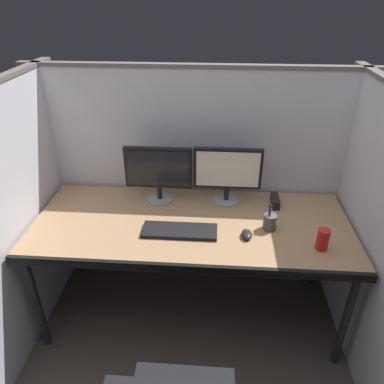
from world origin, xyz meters
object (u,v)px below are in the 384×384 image
at_px(computer_mouse, 247,234).
at_px(pen_cup, 270,222).
at_px(keyboard_main, 180,231).
at_px(monitor_left, 159,171).
at_px(soda_can, 323,239).
at_px(desk, 191,230).
at_px(red_stapler, 275,201).
at_px(monitor_right, 227,172).

distance_m(computer_mouse, pen_cup, 0.17).
height_order(keyboard_main, computer_mouse, computer_mouse).
xyz_separation_m(keyboard_main, computer_mouse, (0.38, -0.02, 0.01)).
xyz_separation_m(monitor_left, soda_can, (0.95, -0.44, -0.15)).
relative_size(monitor_left, keyboard_main, 1.00).
bearing_deg(desk, soda_can, -14.64).
height_order(pen_cup, red_stapler, pen_cup).
xyz_separation_m(monitor_left, monitor_right, (0.44, 0.02, 0.00)).
distance_m(monitor_right, red_stapler, 0.37).
xyz_separation_m(monitor_left, computer_mouse, (0.55, -0.37, -0.20)).
bearing_deg(soda_can, monitor_right, 137.89).
bearing_deg(monitor_right, computer_mouse, -73.54).
bearing_deg(desk, pen_cup, -2.92).
xyz_separation_m(desk, monitor_right, (0.21, 0.27, 0.27)).
relative_size(monitor_right, soda_can, 3.52).
height_order(keyboard_main, red_stapler, red_stapler).
bearing_deg(desk, monitor_left, 131.71).
distance_m(monitor_left, soda_can, 1.06).
relative_size(desk, red_stapler, 12.67).
bearing_deg(monitor_right, desk, -127.51).
height_order(monitor_left, monitor_right, same).
relative_size(monitor_right, computer_mouse, 4.48).
bearing_deg(monitor_right, red_stapler, -3.42).
bearing_deg(pen_cup, desk, 177.08).
distance_m(monitor_right, computer_mouse, 0.45).
bearing_deg(monitor_left, computer_mouse, -33.70).
xyz_separation_m(desk, red_stapler, (0.52, 0.25, 0.08)).
bearing_deg(keyboard_main, soda_can, -6.68).
bearing_deg(red_stapler, desk, -154.20).
relative_size(monitor_right, keyboard_main, 1.00).
bearing_deg(computer_mouse, desk, 160.87).
bearing_deg(keyboard_main, computer_mouse, -2.30).
bearing_deg(keyboard_main, pen_cup, 8.05).
relative_size(keyboard_main, computer_mouse, 4.48).
distance_m(desk, soda_can, 0.75).
distance_m(monitor_left, monitor_right, 0.44).
relative_size(keyboard_main, pen_cup, 2.58).
bearing_deg(monitor_left, red_stapler, -0.07).
relative_size(monitor_right, pen_cup, 2.58).
distance_m(desk, red_stapler, 0.59).
bearing_deg(red_stapler, monitor_right, 176.58).
xyz_separation_m(pen_cup, soda_can, (0.26, -0.16, 0.01)).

